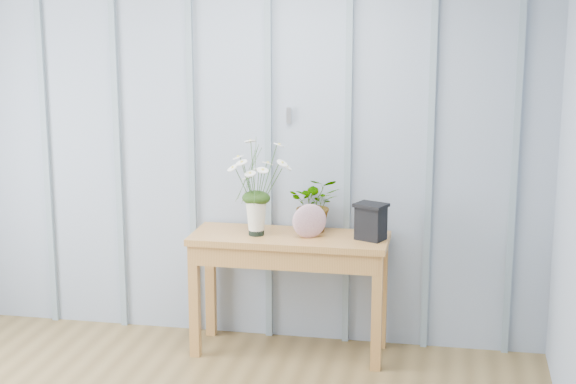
% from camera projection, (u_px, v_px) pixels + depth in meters
% --- Properties ---
extents(room_shell, '(4.00, 4.50, 2.50)m').
position_uv_depth(room_shell, '(156.00, 35.00, 4.13)').
color(room_shell, '#96A4B8').
rests_on(room_shell, ground).
extents(sideboard, '(1.20, 0.45, 0.75)m').
position_uv_depth(sideboard, '(290.00, 253.00, 5.38)').
color(sideboard, '#B1773A').
rests_on(sideboard, ground).
extents(daisy_vase, '(0.42, 0.32, 0.60)m').
position_uv_depth(daisy_vase, '(256.00, 175.00, 5.28)').
color(daisy_vase, black).
rests_on(daisy_vase, sideboard).
extents(spider_plant, '(0.35, 0.31, 0.34)m').
position_uv_depth(spider_plant, '(315.00, 204.00, 5.42)').
color(spider_plant, '#19370F').
rests_on(spider_plant, sideboard).
extents(felt_disc_vessel, '(0.22, 0.14, 0.21)m').
position_uv_depth(felt_disc_vessel, '(309.00, 221.00, 5.27)').
color(felt_disc_vessel, '#90476C').
rests_on(felt_disc_vessel, sideboard).
extents(carved_box, '(0.22, 0.20, 0.22)m').
position_uv_depth(carved_box, '(371.00, 221.00, 5.23)').
color(carved_box, black).
rests_on(carved_box, sideboard).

